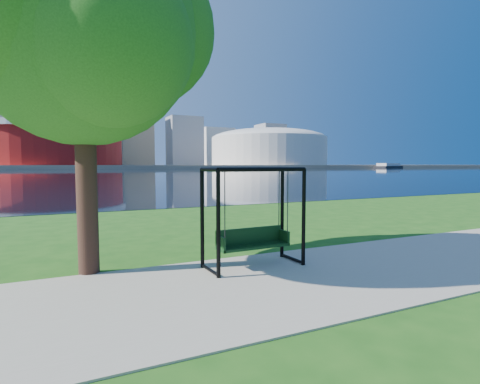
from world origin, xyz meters
TOP-DOWN VIEW (x-y plane):
  - ground at (0.00, 0.00)m, footprint 900.00×900.00m
  - path at (0.00, -0.50)m, footprint 120.00×4.00m
  - river at (0.00, 102.00)m, footprint 900.00×180.00m
  - far_bank at (0.00, 306.00)m, footprint 900.00×228.00m
  - stadium at (-10.00, 235.00)m, footprint 83.00×83.00m
  - arena at (135.00, 235.00)m, footprint 84.00×84.00m
  - skyline at (-4.27, 319.39)m, footprint 392.00×66.00m
  - swing at (0.60, 0.63)m, footprint 2.14×0.99m
  - park_tree at (-2.69, 1.66)m, footprint 5.73×5.17m
  - barge at (204.79, 187.25)m, footprint 33.02×19.88m

SIDE VIEW (x-z plane):
  - ground at x=0.00m, z-range 0.00..0.00m
  - river at x=0.00m, z-range 0.00..0.02m
  - path at x=0.00m, z-range 0.00..0.03m
  - far_bank at x=0.00m, z-range 0.00..2.00m
  - swing at x=0.60m, z-range -0.04..2.13m
  - barge at x=204.79m, z-range -0.15..3.06m
  - park_tree at x=-2.69m, z-range 1.38..8.50m
  - stadium at x=-10.00m, z-range -1.77..30.23m
  - arena at x=135.00m, z-range 2.59..29.15m
  - skyline at x=-4.27m, z-range -12.36..84.14m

